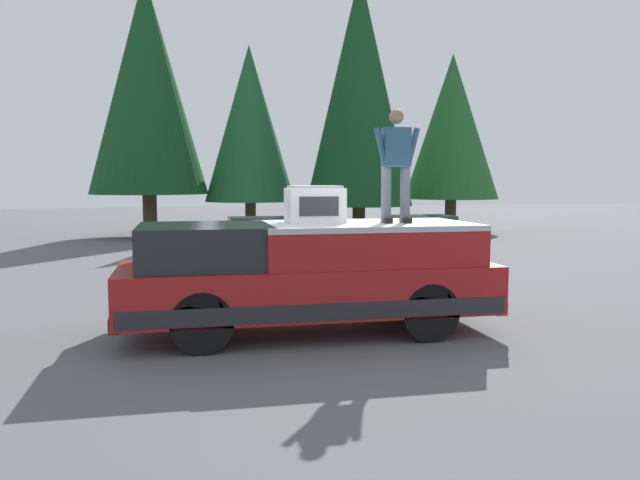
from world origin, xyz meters
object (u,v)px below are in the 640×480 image
object	(u,v)px
pickup_truck	(308,275)
person_on_truck_bed	(396,163)
parked_car_grey	(258,236)
compressor_unit	(315,204)
parked_car_silver	(420,234)

from	to	relation	value
pickup_truck	person_on_truck_bed	xyz separation A→B (m)	(-0.15, -1.32, 1.68)
parked_car_grey	compressor_unit	bearing A→B (deg)	178.43
pickup_truck	person_on_truck_bed	world-z (taller)	person_on_truck_bed
compressor_unit	person_on_truck_bed	xyz separation A→B (m)	(-0.29, -1.18, 0.62)
parked_car_grey	pickup_truck	bearing A→B (deg)	177.68
parked_car_grey	parked_car_silver	bearing A→B (deg)	-91.13
compressor_unit	person_on_truck_bed	bearing A→B (deg)	-104.01
person_on_truck_bed	parked_car_silver	world-z (taller)	person_on_truck_bed
compressor_unit	pickup_truck	bearing A→B (deg)	137.60
pickup_truck	parked_car_grey	xyz separation A→B (m)	(9.98, -0.40, -0.29)
pickup_truck	person_on_truck_bed	size ratio (longest dim) A/B	3.28
person_on_truck_bed	pickup_truck	bearing A→B (deg)	83.67
pickup_truck	parked_car_silver	world-z (taller)	pickup_truck
compressor_unit	parked_car_grey	bearing A→B (deg)	-1.57
pickup_truck	compressor_unit	xyz separation A→B (m)	(0.15, -0.14, 1.05)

